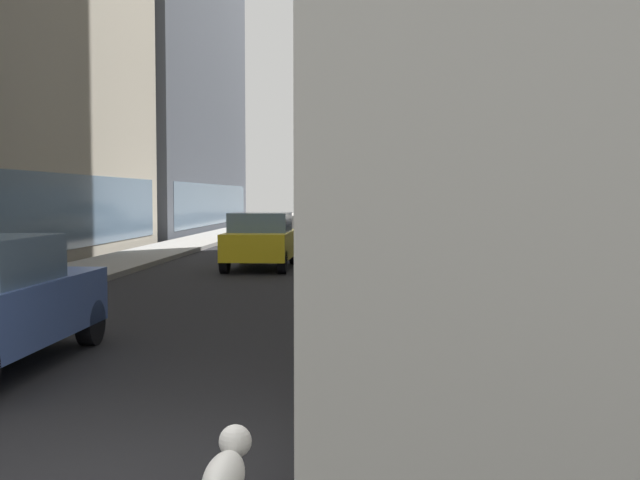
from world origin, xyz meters
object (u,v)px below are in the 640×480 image
car_yellow_taxi (261,240)px  car_white_van (310,220)px  car_silver_sedan (404,246)px  transit_bus (445,222)px  car_black_suv (357,215)px  traffic_light_near (639,165)px  dalmatian_dog (226,478)px

car_yellow_taxi → car_white_van: size_ratio=0.86×
car_silver_sedan → transit_bus: bearing=-90.0°
transit_bus → car_white_van: bearing=97.1°
car_yellow_taxi → car_black_suv: size_ratio=0.85×
car_silver_sedan → traffic_light_near: 11.29m
car_white_van → traffic_light_near: bearing=-79.4°
car_yellow_taxi → traffic_light_near: bearing=-65.3°
transit_bus → car_white_van: transit_bus is taller
transit_bus → car_yellow_taxi: bearing=107.3°
transit_bus → car_black_suv: 42.04m
transit_bus → dalmatian_dog: size_ratio=11.98×
transit_bus → dalmatian_dog: 5.55m
transit_bus → car_black_suv: (-1.60, 42.00, -0.95)m
car_yellow_taxi → dalmatian_dog: car_yellow_taxi is taller
car_white_van → traffic_light_near: size_ratio=1.36×
car_silver_sedan → traffic_light_near: (2.10, -10.97, 1.61)m
car_yellow_taxi → car_black_suv: bearing=85.3°
transit_bus → car_silver_sedan: 10.56m
car_black_suv → traffic_light_near: 42.64m
transit_bus → dalmatian_dog: bearing=-108.6°
transit_bus → traffic_light_near: 2.25m
car_yellow_taxi → traffic_light_near: 14.69m
car_black_suv → dalmatian_dog: size_ratio=4.88×
transit_bus → car_yellow_taxi: (-4.00, 12.81, -0.96)m
car_silver_sedan → traffic_light_near: bearing=-79.2°
car_yellow_taxi → traffic_light_near: (6.10, -13.26, 1.62)m
car_yellow_taxi → car_black_suv: 29.29m
car_black_suv → car_white_van: 10.16m
car_black_suv → transit_bus: bearing=-87.8°
car_silver_sedan → car_white_van: 21.98m
transit_bus → traffic_light_near: (2.10, -0.45, 0.66)m
transit_bus → traffic_light_near: traffic_light_near is taller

